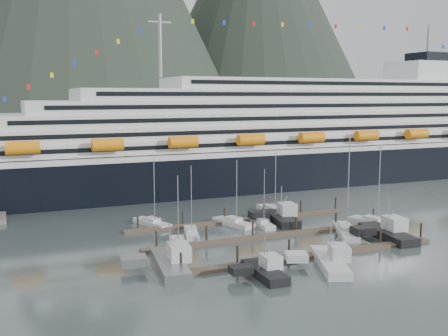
{
  "coord_description": "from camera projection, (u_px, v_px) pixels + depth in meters",
  "views": [
    {
      "loc": [
        -48.95,
        -78.77,
        25.5
      ],
      "look_at": [
        -6.06,
        22.0,
        10.36
      ],
      "focal_mm": 42.0,
      "sensor_mm": 36.0,
      "label": 1
    }
  ],
  "objects": [
    {
      "name": "trawler_b",
      "position": [
        264.0,
        271.0,
        74.43
      ],
      "size": [
        7.5,
        9.85,
        6.32
      ],
      "rotation": [
        0.0,
        0.0,
        1.55
      ],
      "color": "black",
      "rests_on": "ground"
    },
    {
      "name": "trawler_a",
      "position": [
        169.0,
        263.0,
        77.51
      ],
      "size": [
        10.43,
        14.37,
        7.73
      ],
      "rotation": [
        0.0,
        0.0,
        1.45
      ],
      "color": "gray",
      "rests_on": "ground"
    },
    {
      "name": "trawler_d",
      "position": [
        387.0,
        233.0,
        94.42
      ],
      "size": [
        10.2,
        13.75,
        8.04
      ],
      "rotation": [
        0.0,
        0.0,
        1.47
      ],
      "color": "black",
      "rests_on": "ground"
    },
    {
      "name": "sailboat_e",
      "position": [
        152.0,
        223.0,
        103.74
      ],
      "size": [
        5.82,
        10.01,
        14.03
      ],
      "rotation": [
        0.0,
        0.0,
        1.93
      ],
      "color": "#B7B7B7",
      "rests_on": "ground"
    },
    {
      "name": "sailboat_h",
      "position": [
        373.0,
        223.0,
        103.81
      ],
      "size": [
        5.72,
        10.68,
        16.55
      ],
      "rotation": [
        0.0,
        0.0,
        1.85
      ],
      "color": "#B7B7B7",
      "rests_on": "ground"
    },
    {
      "name": "ground",
      "position": [
        303.0,
        238.0,
        94.28
      ],
      "size": [
        1600.0,
        1600.0,
        0.0
      ],
      "primitive_type": "plane",
      "color": "#424E4E",
      "rests_on": "ground"
    },
    {
      "name": "sailboat_f",
      "position": [
        233.0,
        223.0,
        103.74
      ],
      "size": [
        5.72,
        10.0,
        13.63
      ],
      "rotation": [
        0.0,
        0.0,
        1.9
      ],
      "color": "#B7B7B7",
      "rests_on": "ground"
    },
    {
      "name": "sailboat_a",
      "position": [
        178.0,
        244.0,
        89.29
      ],
      "size": [
        4.51,
        8.74,
        12.77
      ],
      "rotation": [
        0.0,
        0.0,
        1.31
      ],
      "color": "#B7B7B7",
      "rests_on": "ground"
    },
    {
      "name": "dock_mid",
      "position": [
        270.0,
        236.0,
        95.11
      ],
      "size": [
        48.18,
        2.28,
        3.2
      ],
      "color": "#4D3D31",
      "rests_on": "ground"
    },
    {
      "name": "sailboat_b",
      "position": [
        191.0,
        233.0,
        96.51
      ],
      "size": [
        4.48,
        9.02,
        13.43
      ],
      "rotation": [
        0.0,
        0.0,
        1.31
      ],
      "color": "#B7B7B7",
      "rests_on": "ground"
    },
    {
      "name": "sailboat_d",
      "position": [
        346.0,
        232.0,
        97.17
      ],
      "size": [
        8.0,
        12.49,
        18.79
      ],
      "rotation": [
        0.0,
        0.0,
        1.13
      ],
      "color": "#B7B7B7",
      "rests_on": "ground"
    },
    {
      "name": "dock_far",
      "position": [
        240.0,
        220.0,
        106.96
      ],
      "size": [
        48.18,
        2.28,
        3.2
      ],
      "color": "#4D3D31",
      "rests_on": "ground"
    },
    {
      "name": "sailboat_g",
      "position": [
        273.0,
        212.0,
        114.25
      ],
      "size": [
        3.53,
        11.76,
        13.89
      ],
      "rotation": [
        0.0,
        0.0,
        1.51
      ],
      "color": "#B7B7B7",
      "rests_on": "ground"
    },
    {
      "name": "trawler_c",
      "position": [
        329.0,
        261.0,
        78.76
      ],
      "size": [
        10.9,
        13.76,
        6.85
      ],
      "rotation": [
        0.0,
        0.0,
        1.19
      ],
      "color": "#B7B7B7",
      "rests_on": "ground"
    },
    {
      "name": "cruise_ship",
      "position": [
        293.0,
        142.0,
        154.36
      ],
      "size": [
        210.0,
        30.4,
        50.3
      ],
      "color": "black",
      "rests_on": "ground"
    },
    {
      "name": "trawler_e",
      "position": [
        280.0,
        217.0,
        106.39
      ],
      "size": [
        9.92,
        12.99,
        8.15
      ],
      "rotation": [
        0.0,
        0.0,
        1.4
      ],
      "color": "black",
      "rests_on": "ground"
    },
    {
      "name": "sailboat_c",
      "position": [
        262.0,
        224.0,
        103.42
      ],
      "size": [
        2.97,
        8.57,
        11.84
      ],
      "rotation": [
        0.0,
        0.0,
        1.49
      ],
      "color": "#B7B7B7",
      "rests_on": "ground"
    },
    {
      "name": "dock_near",
      "position": [
        309.0,
        255.0,
        83.26
      ],
      "size": [
        48.18,
        2.28,
        3.2
      ],
      "color": "#4D3D31",
      "rests_on": "ground"
    }
  ]
}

